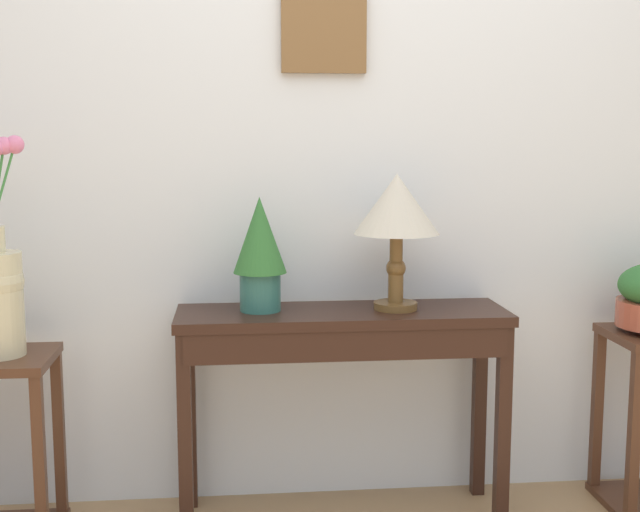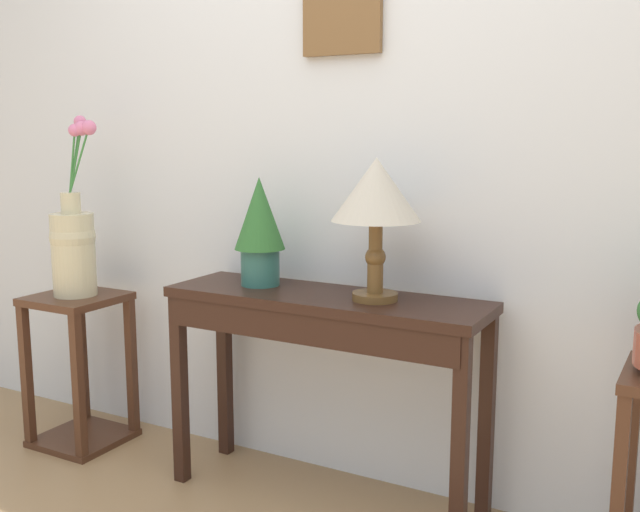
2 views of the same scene
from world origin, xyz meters
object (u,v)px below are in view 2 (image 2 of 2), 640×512
at_px(potted_plant_on_console, 260,226).
at_px(table_lamp, 376,196).
at_px(flower_vase_tall_left, 73,242).
at_px(console_table, 322,331).
at_px(pedestal_stand_left, 80,370).

bearing_deg(potted_plant_on_console, table_lamp, -2.68).
relative_size(table_lamp, flower_vase_tall_left, 0.64).
bearing_deg(potted_plant_on_console, flower_vase_tall_left, -174.43).
relative_size(console_table, pedestal_stand_left, 1.78).
bearing_deg(potted_plant_on_console, pedestal_stand_left, -174.31).
distance_m(potted_plant_on_console, pedestal_stand_left, 1.06).
distance_m(table_lamp, pedestal_stand_left, 1.51).
bearing_deg(flower_vase_tall_left, console_table, 2.00).
height_order(pedestal_stand_left, flower_vase_tall_left, flower_vase_tall_left).
bearing_deg(flower_vase_tall_left, potted_plant_on_console, 5.57).
distance_m(table_lamp, potted_plant_on_console, 0.48).
xyz_separation_m(table_lamp, flower_vase_tall_left, (-1.30, -0.06, -0.23)).
relative_size(pedestal_stand_left, flower_vase_tall_left, 0.88).
bearing_deg(pedestal_stand_left, flower_vase_tall_left, 52.27).
height_order(table_lamp, flower_vase_tall_left, flower_vase_tall_left).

